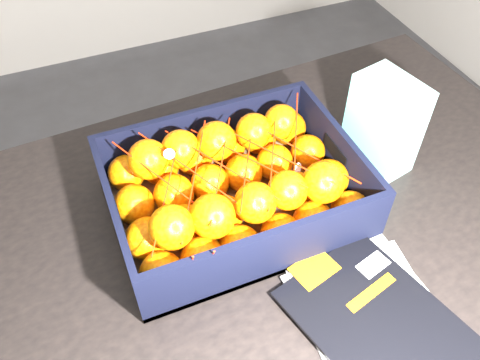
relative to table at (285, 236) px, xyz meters
name	(u,v)px	position (x,y,z in m)	size (l,w,h in m)	color
ground	(192,357)	(-0.21, 0.11, -0.65)	(3.50, 3.50, 0.00)	#39393C
table	(285,236)	(0.00, 0.00, 0.00)	(1.24, 0.87, 0.75)	black
magazine_stack	(378,323)	(0.02, -0.28, 0.11)	(0.27, 0.32, 0.02)	silver
produce_crate	(234,196)	(-0.10, 0.03, 0.14)	(0.45, 0.33, 0.12)	olive
clementine_heap	(232,186)	(-0.10, 0.03, 0.16)	(0.43, 0.32, 0.13)	orange
mesh_net	(232,169)	(-0.11, 0.02, 0.22)	(0.37, 0.29, 0.09)	red
retail_carton	(383,125)	(0.22, 0.04, 0.20)	(0.09, 0.13, 0.20)	white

